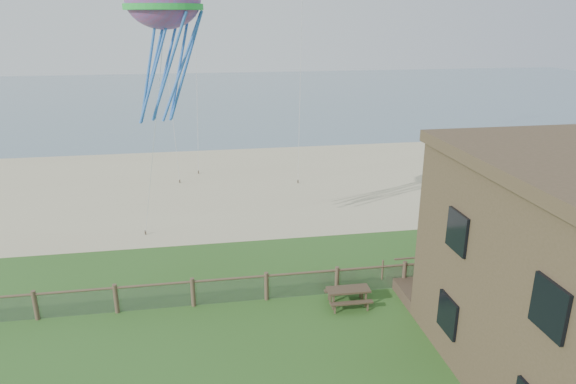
# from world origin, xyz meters

# --- Properties ---
(sand_beach) EXTENTS (72.00, 20.00, 0.02)m
(sand_beach) POSITION_xyz_m (0.00, 22.00, 0.00)
(sand_beach) COLOR #C2B48C
(sand_beach) RESTS_ON ground
(ocean) EXTENTS (160.00, 68.00, 0.02)m
(ocean) POSITION_xyz_m (0.00, 66.00, 0.00)
(ocean) COLOR slate
(ocean) RESTS_ON ground
(chainlink_fence) EXTENTS (36.20, 0.20, 1.25)m
(chainlink_fence) POSITION_xyz_m (0.00, 6.00, 0.55)
(chainlink_fence) COLOR #4F382C
(chainlink_fence) RESTS_ON ground
(motel_deck) EXTENTS (15.00, 2.00, 0.50)m
(motel_deck) POSITION_xyz_m (13.00, 5.00, 0.25)
(motel_deck) COLOR #503B2E
(motel_deck) RESTS_ON ground
(picnic_table) EXTENTS (1.75, 1.33, 0.73)m
(picnic_table) POSITION_xyz_m (3.22, 5.00, 0.37)
(picnic_table) COLOR #503B2E
(picnic_table) RESTS_ON ground
(octopus_kite) EXTENTS (3.57, 2.69, 6.92)m
(octopus_kite) POSITION_xyz_m (-3.62, 10.78, 10.10)
(octopus_kite) COLOR #FE2846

